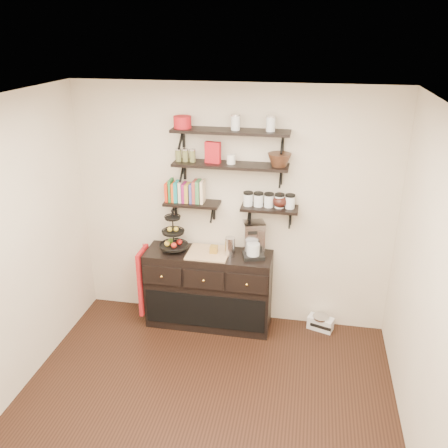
# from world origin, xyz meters

# --- Properties ---
(floor) EXTENTS (3.50, 3.50, 0.00)m
(floor) POSITION_xyz_m (0.00, 0.00, 0.00)
(floor) COLOR black
(floor) RESTS_ON ground
(ceiling) EXTENTS (3.50, 3.50, 0.02)m
(ceiling) POSITION_xyz_m (0.00, 0.00, 2.70)
(ceiling) COLOR white
(ceiling) RESTS_ON back_wall
(back_wall) EXTENTS (3.50, 0.02, 2.70)m
(back_wall) POSITION_xyz_m (0.00, 1.75, 1.35)
(back_wall) COLOR silver
(back_wall) RESTS_ON ground
(right_wall) EXTENTS (0.02, 3.50, 2.70)m
(right_wall) POSITION_xyz_m (1.75, 0.00, 1.35)
(right_wall) COLOR silver
(right_wall) RESTS_ON ground
(shelf_top) EXTENTS (1.20, 0.27, 0.23)m
(shelf_top) POSITION_xyz_m (0.00, 1.62, 2.23)
(shelf_top) COLOR black
(shelf_top) RESTS_ON back_wall
(shelf_mid) EXTENTS (1.20, 0.27, 0.23)m
(shelf_mid) POSITION_xyz_m (0.00, 1.62, 1.88)
(shelf_mid) COLOR black
(shelf_mid) RESTS_ON back_wall
(shelf_low_left) EXTENTS (0.60, 0.25, 0.23)m
(shelf_low_left) POSITION_xyz_m (-0.42, 1.63, 1.43)
(shelf_low_left) COLOR black
(shelf_low_left) RESTS_ON back_wall
(shelf_low_right) EXTENTS (0.60, 0.25, 0.23)m
(shelf_low_right) POSITION_xyz_m (0.42, 1.63, 1.43)
(shelf_low_right) COLOR black
(shelf_low_right) RESTS_ON back_wall
(cookbooks) EXTENTS (0.40, 0.15, 0.26)m
(cookbooks) POSITION_xyz_m (-0.49, 1.63, 1.57)
(cookbooks) COLOR red
(cookbooks) RESTS_ON shelf_low_left
(glass_canisters) EXTENTS (0.54, 0.10, 0.13)m
(glass_canisters) POSITION_xyz_m (0.41, 1.63, 1.51)
(glass_canisters) COLOR silver
(glass_canisters) RESTS_ON shelf_low_right
(sideboard) EXTENTS (1.40, 0.50, 0.92)m
(sideboard) POSITION_xyz_m (-0.22, 1.51, 0.45)
(sideboard) COLOR black
(sideboard) RESTS_ON floor
(fruit_stand) EXTENTS (0.32, 0.32, 0.46)m
(fruit_stand) POSITION_xyz_m (-0.61, 1.52, 1.06)
(fruit_stand) COLOR black
(fruit_stand) RESTS_ON sideboard
(candle) EXTENTS (0.08, 0.08, 0.08)m
(candle) POSITION_xyz_m (-0.16, 1.51, 0.96)
(candle) COLOR olive
(candle) RESTS_ON sideboard
(coffee_maker) EXTENTS (0.27, 0.27, 0.41)m
(coffee_maker) POSITION_xyz_m (0.27, 1.54, 1.09)
(coffee_maker) COLOR black
(coffee_maker) RESTS_ON sideboard
(thermal_carafe) EXTENTS (0.11, 0.11, 0.22)m
(thermal_carafe) POSITION_xyz_m (0.02, 1.49, 1.01)
(thermal_carafe) COLOR silver
(thermal_carafe) RESTS_ON sideboard
(apron) EXTENTS (0.04, 0.33, 0.76)m
(apron) POSITION_xyz_m (-0.95, 1.41, 0.54)
(apron) COLOR maroon
(apron) RESTS_ON sideboard
(radio) EXTENTS (0.31, 0.24, 0.17)m
(radio) POSITION_xyz_m (1.05, 1.62, 0.08)
(radio) COLOR silver
(radio) RESTS_ON floor
(recipe_box) EXTENTS (0.17, 0.08, 0.22)m
(recipe_box) POSITION_xyz_m (-0.18, 1.61, 2.01)
(recipe_box) COLOR #A9131B
(recipe_box) RESTS_ON shelf_mid
(walnut_bowl) EXTENTS (0.24, 0.24, 0.13)m
(walnut_bowl) POSITION_xyz_m (0.50, 1.61, 1.96)
(walnut_bowl) COLOR black
(walnut_bowl) RESTS_ON shelf_mid
(ramekins) EXTENTS (0.09, 0.09, 0.10)m
(ramekins) POSITION_xyz_m (0.01, 1.61, 1.95)
(ramekins) COLOR white
(ramekins) RESTS_ON shelf_mid
(teapot) EXTENTS (0.23, 0.19, 0.15)m
(teapot) POSITION_xyz_m (0.53, 1.63, 1.53)
(teapot) COLOR black
(teapot) RESTS_ON shelf_low_right
(red_pot) EXTENTS (0.18, 0.18, 0.12)m
(red_pot) POSITION_xyz_m (-0.49, 1.61, 2.31)
(red_pot) COLOR #A9131B
(red_pot) RESTS_ON shelf_top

